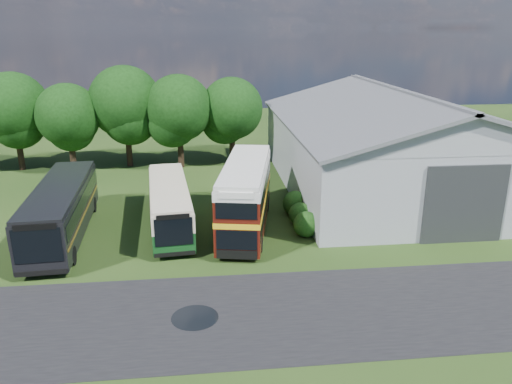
{
  "coord_description": "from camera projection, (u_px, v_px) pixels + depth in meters",
  "views": [
    {
      "loc": [
        -0.85,
        -23.34,
        12.8
      ],
      "look_at": [
        2.55,
        8.0,
        2.42
      ],
      "focal_mm": 35.0,
      "sensor_mm": 36.0,
      "label": 1
    }
  ],
  "objects": [
    {
      "name": "tree_mid",
      "position": [
        125.0,
        102.0,
        46.8
      ],
      "size": [
        6.8,
        6.8,
        9.6
      ],
      "color": "black",
      "rests_on": "ground"
    },
    {
      "name": "bus_maroon_double",
      "position": [
        246.0,
        197.0,
        32.74
      ],
      "size": [
        4.61,
        10.93,
        4.56
      ],
      "rotation": [
        0.0,
        0.0,
        -0.19
      ],
      "color": "black",
      "rests_on": "ground"
    },
    {
      "name": "storage_shed",
      "position": [
        394.0,
        137.0,
        41.46
      ],
      "size": [
        18.8,
        24.8,
        8.15
      ],
      "color": "gray",
      "rests_on": "ground"
    },
    {
      "name": "tree_right_a",
      "position": [
        179.0,
        108.0,
        46.52
      ],
      "size": [
        6.26,
        6.26,
        8.83
      ],
      "color": "black",
      "rests_on": "ground"
    },
    {
      "name": "bus_green_single",
      "position": [
        170.0,
        204.0,
        33.33
      ],
      "size": [
        3.59,
        11.05,
        2.99
      ],
      "rotation": [
        0.0,
        0.0,
        0.1
      ],
      "color": "black",
      "rests_on": "ground"
    },
    {
      "name": "shrub_mid",
      "position": [
        300.0,
        224.0,
        34.26
      ],
      "size": [
        1.6,
        1.6,
        1.6
      ],
      "primitive_type": "sphere",
      "color": "#194714",
      "rests_on": "ground"
    },
    {
      "name": "tree_left_a",
      "position": [
        13.0,
        108.0,
        45.59
      ],
      "size": [
        6.46,
        6.46,
        9.12
      ],
      "color": "black",
      "rests_on": "ground"
    },
    {
      "name": "ground",
      "position": [
        224.0,
        285.0,
        26.13
      ],
      "size": [
        120.0,
        120.0,
        0.0
      ],
      "primitive_type": "plane",
      "color": "#1B3310",
      "rests_on": "ground"
    },
    {
      "name": "shrub_back",
      "position": [
        295.0,
        214.0,
        36.15
      ],
      "size": [
        1.8,
        1.8,
        1.8
      ],
      "primitive_type": "sphere",
      "color": "#194714",
      "rests_on": "ground"
    },
    {
      "name": "tree_left_b",
      "position": [
        68.0,
        115.0,
        45.35
      ],
      "size": [
        5.78,
        5.78,
        8.16
      ],
      "color": "black",
      "rests_on": "ground"
    },
    {
      "name": "shrub_front",
      "position": [
        306.0,
        235.0,
        32.37
      ],
      "size": [
        1.7,
        1.7,
        1.7
      ],
      "primitive_type": "sphere",
      "color": "#194714",
      "rests_on": "ground"
    },
    {
      "name": "tree_right_b",
      "position": [
        232.0,
        109.0,
        47.86
      ],
      "size": [
        5.98,
        5.98,
        8.45
      ],
      "color": "black",
      "rests_on": "ground"
    },
    {
      "name": "puddle",
      "position": [
        195.0,
        318.0,
        23.15
      ],
      "size": [
        2.2,
        2.2,
        0.01
      ],
      "primitive_type": "cylinder",
      "color": "black",
      "rests_on": "ground"
    },
    {
      "name": "bus_dark_single",
      "position": [
        61.0,
        210.0,
        31.68
      ],
      "size": [
        3.62,
        12.51,
        3.41
      ],
      "rotation": [
        0.0,
        0.0,
        0.06
      ],
      "color": "black",
      "rests_on": "ground"
    },
    {
      "name": "asphalt_road",
      "position": [
        290.0,
        312.0,
        23.61
      ],
      "size": [
        60.0,
        8.0,
        0.02
      ],
      "primitive_type": "cube",
      "color": "black",
      "rests_on": "ground"
    }
  ]
}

